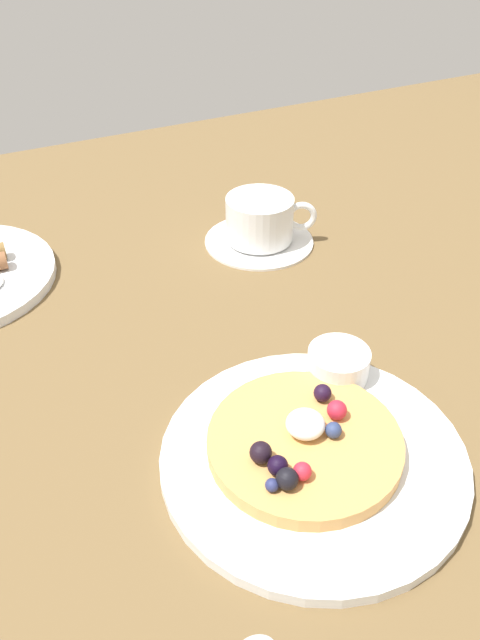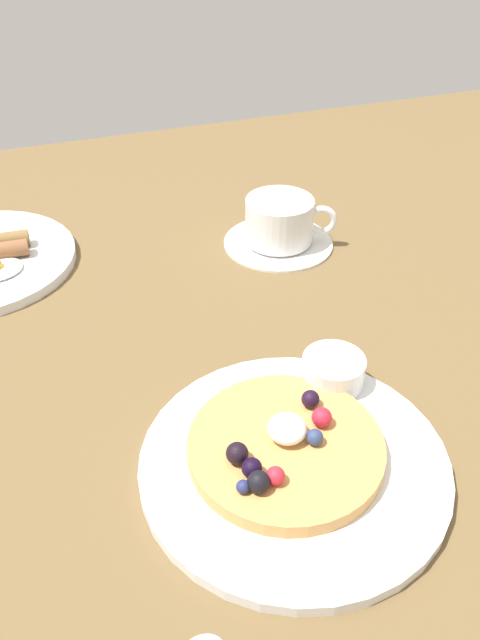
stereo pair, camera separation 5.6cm
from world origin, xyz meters
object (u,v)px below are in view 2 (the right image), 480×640
at_px(coffee_saucer, 278,242).
at_px(coffee_cup, 280,219).
at_px(syrup_ramekin, 333,371).
at_px(pancake_plate, 294,463).

relative_size(coffee_saucer, coffee_cup, 1.27).
bearing_deg(syrup_ramekin, pancake_plate, -133.76).
bearing_deg(coffee_saucer, coffee_cup, -25.18).
height_order(pancake_plate, coffee_cup, coffee_cup).
distance_m(syrup_ramekin, coffee_cup, 0.27).
bearing_deg(coffee_saucer, pancake_plate, -110.27).
relative_size(pancake_plate, coffee_cup, 2.33).
xyz_separation_m(syrup_ramekin, coffee_cup, (0.06, 0.27, 0.01)).
bearing_deg(coffee_cup, pancake_plate, -110.50).
relative_size(pancake_plate, syrup_ramekin, 4.39).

